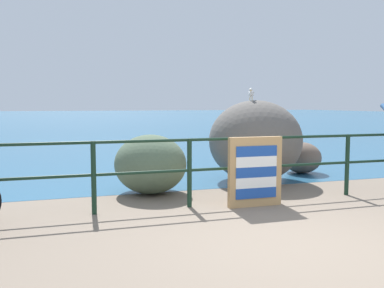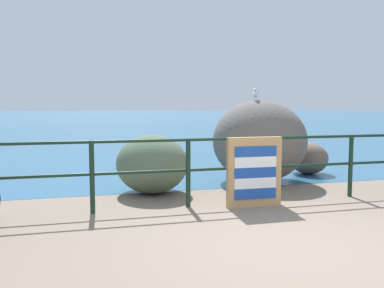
{
  "view_description": "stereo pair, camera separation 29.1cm",
  "coord_description": "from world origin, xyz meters",
  "px_view_note": "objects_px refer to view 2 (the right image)",
  "views": [
    {
      "loc": [
        -2.56,
        -3.87,
        1.53
      ],
      "look_at": [
        -0.52,
        2.47,
        0.9
      ],
      "focal_mm": 39.98,
      "sensor_mm": 36.0,
      "label": 1
    },
    {
      "loc": [
        -2.28,
        -3.96,
        1.53
      ],
      "look_at": [
        -0.52,
        2.47,
        0.9
      ],
      "focal_mm": 39.98,
      "sensor_mm": 36.0,
      "label": 2
    }
  ],
  "objects_px": {
    "breakwater_boulder_right": "(308,158)",
    "breakwater_boulder_left": "(152,164)",
    "folded_deckchair_stack": "(254,172)",
    "breakwater_boulder_main": "(260,141)",
    "seagull": "(255,93)"
  },
  "relations": [
    {
      "from": "breakwater_boulder_left",
      "to": "breakwater_boulder_right",
      "type": "height_order",
      "value": "breakwater_boulder_left"
    },
    {
      "from": "breakwater_boulder_right",
      "to": "seagull",
      "type": "bearing_deg",
      "value": -160.7
    },
    {
      "from": "breakwater_boulder_left",
      "to": "breakwater_boulder_right",
      "type": "relative_size",
      "value": 1.49
    },
    {
      "from": "breakwater_boulder_right",
      "to": "breakwater_boulder_left",
      "type": "bearing_deg",
      "value": -163.21
    },
    {
      "from": "breakwater_boulder_left",
      "to": "seagull",
      "type": "relative_size",
      "value": 4.06
    },
    {
      "from": "folded_deckchair_stack",
      "to": "seagull",
      "type": "xyz_separation_m",
      "value": [
        0.86,
        1.96,
        1.22
      ]
    },
    {
      "from": "folded_deckchair_stack",
      "to": "seagull",
      "type": "relative_size",
      "value": 3.16
    },
    {
      "from": "breakwater_boulder_main",
      "to": "seagull",
      "type": "relative_size",
      "value": 5.57
    },
    {
      "from": "folded_deckchair_stack",
      "to": "seagull",
      "type": "height_order",
      "value": "seagull"
    },
    {
      "from": "breakwater_boulder_main",
      "to": "breakwater_boulder_right",
      "type": "height_order",
      "value": "breakwater_boulder_main"
    },
    {
      "from": "folded_deckchair_stack",
      "to": "breakwater_boulder_main",
      "type": "height_order",
      "value": "breakwater_boulder_main"
    },
    {
      "from": "seagull",
      "to": "breakwater_boulder_right",
      "type": "bearing_deg",
      "value": 137.61
    },
    {
      "from": "breakwater_boulder_left",
      "to": "seagull",
      "type": "xyz_separation_m",
      "value": [
        2.14,
        0.57,
        1.23
      ]
    },
    {
      "from": "folded_deckchair_stack",
      "to": "breakwater_boulder_left",
      "type": "relative_size",
      "value": 0.78
    },
    {
      "from": "folded_deckchair_stack",
      "to": "breakwater_boulder_right",
      "type": "xyz_separation_m",
      "value": [
        2.36,
        2.49,
        -0.18
      ]
    }
  ]
}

